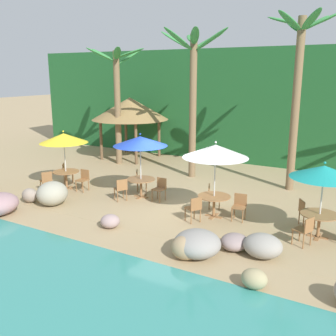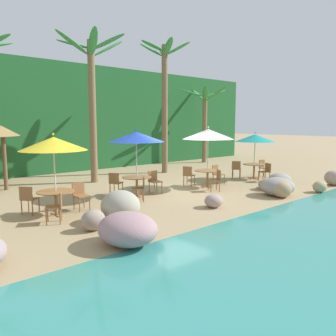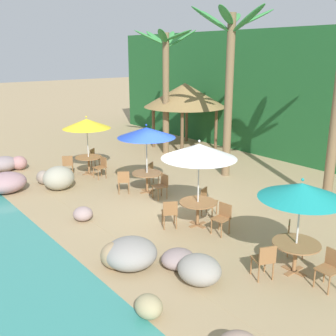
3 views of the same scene
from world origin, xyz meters
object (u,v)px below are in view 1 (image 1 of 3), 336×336
umbrella_blue (140,141)px  chair_blue_left (121,188)px  chair_blue_inland (140,179)px  palm_tree_third (298,78)px  umbrella_white (215,151)px  chair_teal_left (305,229)px  dining_table_yellow (66,174)px  chair_blue_seaward (160,188)px  chair_yellow_seaward (83,179)px  chair_yellow_left (46,180)px  dining_table_teal (319,218)px  chair_white_inland (212,195)px  palapa_hut (130,109)px  dining_table_blue (141,182)px  umbrella_teal (324,172)px  palm_tree_second (193,80)px  chair_yellow_inland (66,172)px  palm_tree_nearest (117,87)px  chair_white_left (194,207)px  umbrella_yellow (64,138)px  dining_table_white (214,199)px  chair_white_seaward (240,205)px

umbrella_blue → chair_blue_left: umbrella_blue is taller
chair_blue_inland → palm_tree_third: 7.43m
umbrella_white → chair_teal_left: umbrella_white is taller
dining_table_yellow → chair_blue_seaward: 4.28m
chair_yellow_seaward → chair_yellow_left: (-1.16, -0.92, 0.00)m
dining_table_teal → palm_tree_third: bearing=112.3°
chair_blue_left → chair_white_inland: same height
umbrella_blue → dining_table_teal: bearing=-4.9°
chair_blue_seaward → palm_tree_third: size_ratio=0.12×
chair_blue_inland → umbrella_white: size_ratio=0.34×
palapa_hut → dining_table_blue: bearing=-51.7°
umbrella_teal → palm_tree_second: palm_tree_second is taller
chair_blue_inland → palapa_hut: 6.81m
chair_yellow_inland → chair_teal_left: bearing=-7.8°
chair_yellow_left → umbrella_white: umbrella_white is taller
palm_tree_nearest → palm_tree_second: (4.58, -0.47, 0.40)m
umbrella_white → palapa_hut: 10.03m
umbrella_white → dining_table_teal: (3.35, -0.02, -1.65)m
chair_white_left → chair_teal_left: bearing=-1.0°
dining_table_yellow → palm_tree_third: size_ratio=0.16×
umbrella_blue → umbrella_teal: (6.66, -0.57, -0.22)m
chair_yellow_inland → chair_yellow_left: bearing=-78.7°
chair_teal_left → palm_tree_second: (-6.10, 5.18, 3.89)m
umbrella_teal → palm_tree_third: 5.53m
umbrella_yellow → chair_yellow_seaward: size_ratio=2.82×
palm_tree_second → palm_tree_third: size_ratio=0.95×
dining_table_white → palm_tree_nearest: size_ratio=0.18×
chair_white_seaward → palapa_hut: size_ratio=0.20×
chair_teal_left → umbrella_white: bearing=164.8°
chair_yellow_inland → umbrella_teal: bearing=-3.3°
dining_table_white → umbrella_teal: size_ratio=0.48×
dining_table_blue → palm_tree_second: (0.33, 3.79, 3.79)m
chair_yellow_left → chair_blue_seaward: 4.76m
umbrella_yellow → chair_blue_seaward: umbrella_yellow is taller
dining_table_white → chair_blue_seaward: bearing=166.9°
chair_blue_seaward → dining_table_white: (2.46, -0.57, 0.10)m
chair_white_seaward → chair_blue_left: bearing=-175.1°
umbrella_yellow → chair_yellow_inland: 1.84m
umbrella_yellow → dining_table_yellow: size_ratio=2.23×
umbrella_yellow → chair_yellow_inland: size_ratio=2.82×
umbrella_yellow → chair_white_seaward: size_ratio=2.82×
umbrella_blue → chair_blue_left: (-0.39, -0.76, -1.71)m
dining_table_yellow → palm_tree_second: bearing=49.6°
chair_yellow_inland → dining_table_teal: size_ratio=0.79×
chair_white_seaward → palm_tree_nearest: 10.20m
chair_yellow_inland → palapa_hut: (-0.53, 5.66, 2.28)m
umbrella_white → dining_table_white: bearing=-90.0°
chair_yellow_seaward → chair_blue_seaward: 3.43m
chair_yellow_left → palapa_hut: bearing=96.5°
chair_teal_left → palm_tree_third: palm_tree_third is taller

